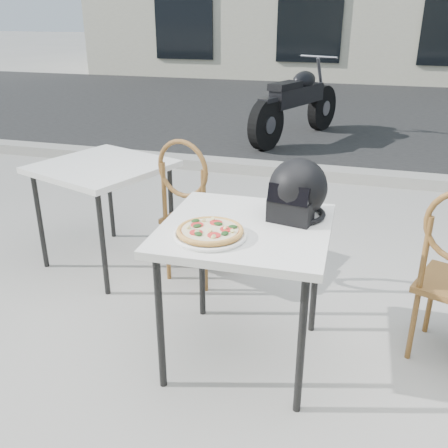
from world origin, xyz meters
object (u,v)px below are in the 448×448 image
(cafe_table_main, at_px, (245,238))
(plate, at_px, (210,235))
(cafe_table_side, at_px, (103,173))
(motorcycle, at_px, (297,104))
(cafe_chair_side, at_px, (192,204))
(helmet, at_px, (297,192))
(pizza, at_px, (210,230))

(cafe_table_main, bearing_deg, plate, -124.65)
(cafe_table_main, bearing_deg, cafe_table_side, 147.08)
(plate, bearing_deg, motorcycle, 94.19)
(cafe_chair_side, bearing_deg, plate, 130.36)
(cafe_table_main, relative_size, cafe_table_side, 0.82)
(helmet, distance_m, motorcycle, 4.85)
(helmet, distance_m, cafe_chair_side, 0.96)
(helmet, height_order, motorcycle, motorcycle)
(plate, height_order, cafe_table_side, plate)
(pizza, relative_size, cafe_chair_side, 0.31)
(plate, bearing_deg, pizza, 74.63)
(plate, distance_m, motorcycle, 5.15)
(helmet, xyz_separation_m, cafe_chair_side, (-0.73, 0.52, -0.33))
(plate, height_order, helmet, helmet)
(pizza, bearing_deg, cafe_table_main, 55.33)
(helmet, bearing_deg, pizza, -121.47)
(cafe_table_main, relative_size, cafe_chair_side, 0.82)
(plate, distance_m, cafe_table_side, 1.43)
(cafe_table_side, bearing_deg, pizza, -41.41)
(plate, relative_size, motorcycle, 0.19)
(plate, relative_size, helmet, 1.17)
(motorcycle, bearing_deg, cafe_table_main, -63.02)
(helmet, relative_size, cafe_table_side, 0.35)
(pizza, relative_size, motorcycle, 0.15)
(plate, bearing_deg, cafe_table_side, 138.59)
(cafe_table_main, distance_m, helmet, 0.34)
(helmet, bearing_deg, motorcycle, 110.06)
(pizza, xyz_separation_m, helmet, (0.33, 0.35, 0.10))
(cafe_table_side, bearing_deg, plate, -41.41)
(cafe_chair_side, bearing_deg, pizza, 130.37)
(cafe_table_main, xyz_separation_m, motorcycle, (-0.50, 4.96, -0.20))
(cafe_table_main, distance_m, cafe_table_side, 1.42)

